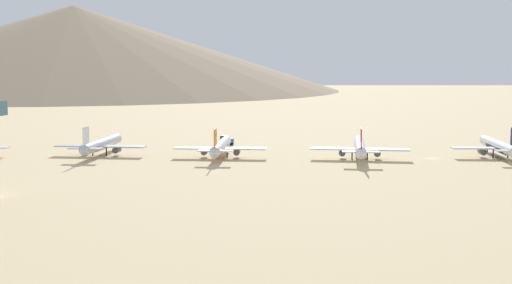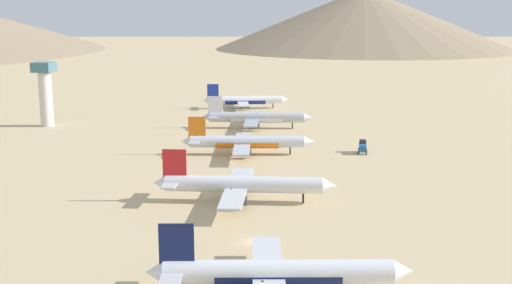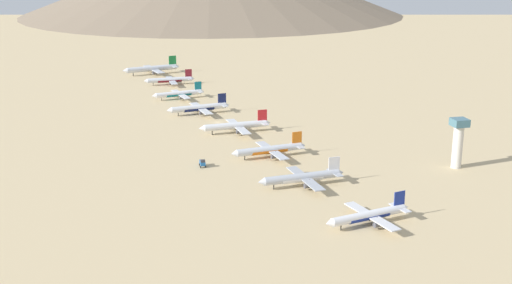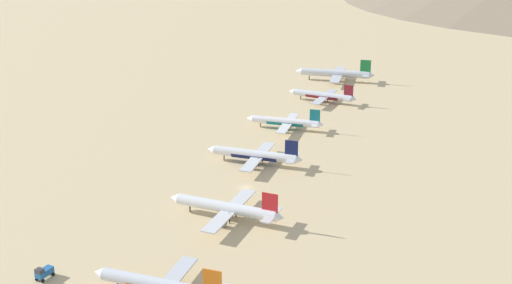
% 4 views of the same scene
% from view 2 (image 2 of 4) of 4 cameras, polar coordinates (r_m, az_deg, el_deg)
% --- Properties ---
extents(ground_plane, '(1999.83, 1999.83, 0.00)m').
position_cam_2_polar(ground_plane, '(122.78, -0.39, -8.88)').
color(ground_plane, tan).
extents(parked_jet_3, '(40.97, 33.49, 11.84)m').
position_cam_2_polar(parked_jet_3, '(99.45, 1.80, -11.57)').
color(parked_jet_3, silver).
rests_on(parked_jet_3, ground).
extents(parked_jet_4, '(42.04, 34.20, 12.12)m').
position_cam_2_polar(parked_jet_4, '(145.82, -1.31, -3.83)').
color(parked_jet_4, silver).
rests_on(parked_jet_4, ground).
extents(parked_jet_5, '(40.16, 32.80, 11.60)m').
position_cam_2_polar(parked_jet_5, '(192.95, -0.90, -0.00)').
color(parked_jet_5, silver).
rests_on(parked_jet_5, ground).
extents(parked_jet_6, '(40.75, 33.19, 11.75)m').
position_cam_2_polar(parked_jet_6, '(235.73, -0.03, 2.18)').
color(parked_jet_6, '#B2B7C1').
rests_on(parked_jet_6, ground).
extents(parked_jet_7, '(37.57, 30.84, 10.94)m').
position_cam_2_polar(parked_jet_7, '(282.80, -1.03, 3.75)').
color(parked_jet_7, white).
rests_on(parked_jet_7, ground).
extents(service_truck, '(2.75, 5.24, 3.90)m').
position_cam_2_polar(service_truck, '(197.91, 9.50, -0.39)').
color(service_truck, '#1E5999').
rests_on(service_truck, ground).
extents(control_tower, '(7.20, 7.20, 23.96)m').
position_cam_2_polar(control_tower, '(251.33, -18.30, 4.42)').
color(control_tower, beige).
rests_on(control_tower, ground).
extents(desert_hill_3, '(322.83, 322.83, 64.73)m').
position_cam_2_polar(desert_hill_3, '(716.10, 9.55, 10.79)').
color(desert_hill_3, '#8C775B').
rests_on(desert_hill_3, ground).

